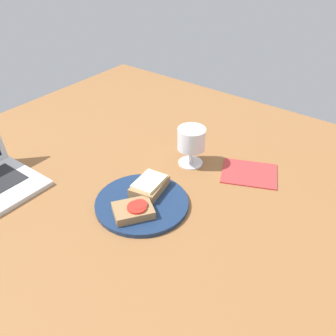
{
  "coord_description": "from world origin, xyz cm",
  "views": [
    {
      "loc": [
        -60.64,
        -57.12,
        66.54
      ],
      "look_at": [
        6.14,
        -6.38,
        8.0
      ],
      "focal_mm": 40.0,
      "sensor_mm": 36.0,
      "label": 1
    }
  ],
  "objects_px": {
    "napkin": "(249,173)",
    "sandwich_with_tomato": "(134,210)",
    "sandwich_with_cheese": "(149,185)",
    "wine_glass": "(191,141)",
    "plate": "(142,203)"
  },
  "relations": [
    {
      "from": "sandwich_with_tomato",
      "to": "napkin",
      "type": "bearing_deg",
      "value": -22.65
    },
    {
      "from": "sandwich_with_cheese",
      "to": "napkin",
      "type": "bearing_deg",
      "value": -35.16
    },
    {
      "from": "plate",
      "to": "napkin",
      "type": "distance_m",
      "value": 0.33
    },
    {
      "from": "sandwich_with_tomato",
      "to": "sandwich_with_cheese",
      "type": "bearing_deg",
      "value": 17.17
    },
    {
      "from": "sandwich_with_cheese",
      "to": "napkin",
      "type": "height_order",
      "value": "sandwich_with_cheese"
    },
    {
      "from": "sandwich_with_tomato",
      "to": "wine_glass",
      "type": "xyz_separation_m",
      "value": [
        0.28,
        0.02,
        0.05
      ]
    },
    {
      "from": "sandwich_with_cheese",
      "to": "wine_glass",
      "type": "relative_size",
      "value": 0.99
    },
    {
      "from": "sandwich_with_cheese",
      "to": "sandwich_with_tomato",
      "type": "relative_size",
      "value": 0.98
    },
    {
      "from": "napkin",
      "to": "sandwich_with_tomato",
      "type": "bearing_deg",
      "value": 157.35
    },
    {
      "from": "plate",
      "to": "sandwich_with_cheese",
      "type": "distance_m",
      "value": 0.06
    },
    {
      "from": "plate",
      "to": "sandwich_with_cheese",
      "type": "bearing_deg",
      "value": 16.31
    },
    {
      "from": "wine_glass",
      "to": "napkin",
      "type": "height_order",
      "value": "wine_glass"
    },
    {
      "from": "wine_glass",
      "to": "sandwich_with_cheese",
      "type": "bearing_deg",
      "value": 178.38
    },
    {
      "from": "sandwich_with_tomato",
      "to": "plate",
      "type": "bearing_deg",
      "value": 18.03
    },
    {
      "from": "napkin",
      "to": "plate",
      "type": "bearing_deg",
      "value": 151.7
    }
  ]
}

